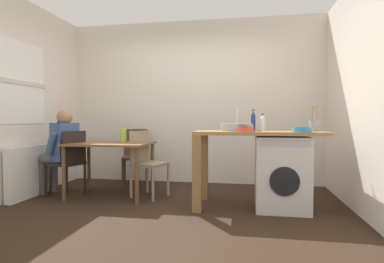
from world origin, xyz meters
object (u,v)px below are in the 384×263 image
at_px(colander, 302,129).
at_px(vase, 123,135).
at_px(seated_person, 61,147).
at_px(dining_table, 110,150).
at_px(chair_person_seat, 69,160).
at_px(washing_machine, 282,173).
at_px(bottle_squat_brown, 263,123).
at_px(bottle_tall_green, 253,121).
at_px(mixing_bowl, 245,129).
at_px(utensil_crock, 314,125).
at_px(chair_opposite, 145,159).
at_px(chair_spare_by_wall, 135,154).

relative_size(colander, vase, 1.04).
relative_size(seated_person, colander, 6.00).
height_order(dining_table, chair_person_seat, chair_person_seat).
xyz_separation_m(washing_machine, colander, (0.19, -0.22, 0.52)).
distance_m(dining_table, colander, 2.51).
xyz_separation_m(washing_machine, bottle_squat_brown, (-0.21, 0.26, 0.59)).
bearing_deg(colander, seated_person, 172.91).
distance_m(bottle_tall_green, colander, 0.72).
xyz_separation_m(mixing_bowl, vase, (-1.68, 0.55, -0.11)).
distance_m(dining_table, seated_person, 0.71).
bearing_deg(chair_person_seat, mixing_bowl, -81.21).
distance_m(dining_table, chair_person_seat, 0.58).
xyz_separation_m(bottle_squat_brown, vase, (-1.90, 0.09, -0.18)).
height_order(seated_person, colander, seated_person).
bearing_deg(seated_person, dining_table, -67.31).
height_order(chair_person_seat, bottle_squat_brown, bottle_squat_brown).
bearing_deg(bottle_tall_green, utensil_crock, -18.15).
bearing_deg(bottle_squat_brown, seated_person, -178.21).
height_order(chair_person_seat, washing_machine, chair_person_seat).
bearing_deg(bottle_squat_brown, chair_opposite, 177.70).
xyz_separation_m(bottle_squat_brown, colander, (0.40, -0.48, -0.07)).
distance_m(chair_spare_by_wall, washing_machine, 2.41).
relative_size(chair_spare_by_wall, vase, 4.69).
xyz_separation_m(bottle_tall_green, vase, (-1.78, 0.07, -0.20)).
distance_m(chair_opposite, seated_person, 1.20).
bearing_deg(chair_spare_by_wall, mixing_bowl, 127.75).
height_order(chair_spare_by_wall, colander, colander).
bearing_deg(chair_person_seat, seated_person, 90.00).
bearing_deg(seated_person, utensil_crock, -75.51).
bearing_deg(chair_person_seat, washing_machine, -76.03).
height_order(seated_person, bottle_tall_green, seated_person).
relative_size(seated_person, bottle_squat_brown, 5.65).
height_order(chair_spare_by_wall, washing_machine, chair_spare_by_wall).
height_order(chair_spare_by_wall, mixing_bowl, mixing_bowl).
distance_m(seated_person, utensil_crock, 3.35).
bearing_deg(bottle_squat_brown, colander, -50.20).
height_order(dining_table, chair_spare_by_wall, chair_spare_by_wall).
bearing_deg(colander, washing_machine, 130.74).
bearing_deg(bottle_squat_brown, bottle_tall_green, 170.11).
bearing_deg(colander, dining_table, 169.20).
bearing_deg(chair_spare_by_wall, dining_table, 66.75).
relative_size(chair_person_seat, washing_machine, 1.05).
relative_size(chair_person_seat, bottle_tall_green, 3.37).
bearing_deg(colander, chair_spare_by_wall, 152.41).
xyz_separation_m(seated_person, vase, (0.85, 0.18, 0.16)).
bearing_deg(vase, chair_person_seat, -162.43).
relative_size(dining_table, chair_person_seat, 1.22).
height_order(washing_machine, vase, vase).
distance_m(washing_machine, utensil_crock, 0.67).
distance_m(mixing_bowl, utensil_crock, 0.83).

